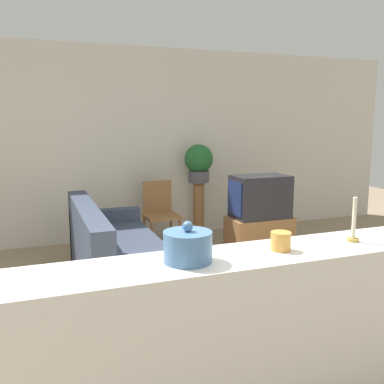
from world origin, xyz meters
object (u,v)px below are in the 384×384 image
(couch, at_px, (116,257))
(television, at_px, (260,197))
(potted_plant, at_px, (199,162))
(decorative_bowl, at_px, (188,246))
(wooden_chair, at_px, (160,211))

(couch, bearing_deg, television, 14.76)
(television, xyz_separation_m, potted_plant, (-0.49, 0.91, 0.38))
(television, bearing_deg, decorative_bowl, -125.78)
(potted_plant, bearing_deg, couch, -135.95)
(couch, relative_size, decorative_bowl, 8.12)
(couch, relative_size, potted_plant, 3.79)
(potted_plant, bearing_deg, television, -61.82)
(television, relative_size, wooden_chair, 0.82)
(wooden_chair, bearing_deg, television, -31.07)
(couch, height_order, television, television)
(decorative_bowl, bearing_deg, potted_plant, 67.68)
(couch, height_order, decorative_bowl, decorative_bowl)
(television, height_order, potted_plant, potted_plant)
(couch, relative_size, wooden_chair, 2.32)
(couch, height_order, wooden_chair, wooden_chair)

